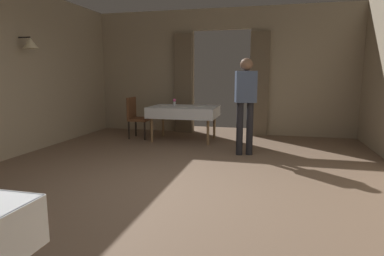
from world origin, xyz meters
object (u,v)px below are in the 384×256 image
at_px(dining_table_mid, 184,110).
at_px(plate_mid_c, 164,105).
at_px(flower_vase_mid, 174,102).
at_px(person_waiter_by_doorway, 245,98).
at_px(plate_mid_b, 182,107).
at_px(chair_mid_left, 136,116).
at_px(plate_mid_d, 198,106).

distance_m(dining_table_mid, plate_mid_c, 0.50).
distance_m(flower_vase_mid, person_waiter_by_doorway, 1.93).
bearing_deg(plate_mid_b, plate_mid_c, 151.27).
relative_size(dining_table_mid, person_waiter_by_doorway, 0.85).
height_order(plate_mid_b, plate_mid_c, same).
height_order(dining_table_mid, chair_mid_left, chair_mid_left).
height_order(plate_mid_b, plate_mid_d, same).
xyz_separation_m(plate_mid_b, plate_mid_d, (0.27, 0.30, 0.00)).
relative_size(chair_mid_left, person_waiter_by_doorway, 0.54).
bearing_deg(flower_vase_mid, plate_mid_d, 8.45).
xyz_separation_m(chair_mid_left, flower_vase_mid, (0.90, 0.02, 0.33)).
height_order(flower_vase_mid, person_waiter_by_doorway, person_waiter_by_doorway).
xyz_separation_m(plate_mid_c, plate_mid_d, (0.78, 0.02, 0.00)).
bearing_deg(dining_table_mid, chair_mid_left, -178.88).
bearing_deg(dining_table_mid, plate_mid_b, -83.10).
bearing_deg(flower_vase_mid, chair_mid_left, -179.04).
height_order(dining_table_mid, plate_mid_b, plate_mid_b).
distance_m(chair_mid_left, plate_mid_c, 0.68).
relative_size(chair_mid_left, plate_mid_d, 3.94).
relative_size(dining_table_mid, chair_mid_left, 1.58).
bearing_deg(flower_vase_mid, plate_mid_c, 167.51).
xyz_separation_m(plate_mid_b, person_waiter_by_doorway, (1.39, -0.80, 0.27)).
distance_m(flower_vase_mid, plate_mid_d, 0.52).
relative_size(chair_mid_left, flower_vase_mid, 5.53).
distance_m(plate_mid_b, plate_mid_d, 0.40).
distance_m(dining_table_mid, plate_mid_b, 0.25).
height_order(chair_mid_left, plate_mid_c, chair_mid_left).
relative_size(chair_mid_left, plate_mid_c, 4.67).
bearing_deg(plate_mid_b, dining_table_mid, 96.90).
relative_size(plate_mid_d, person_waiter_by_doorway, 0.14).
bearing_deg(plate_mid_c, person_waiter_by_doorway, -29.71).
xyz_separation_m(flower_vase_mid, plate_mid_d, (0.51, 0.08, -0.08)).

